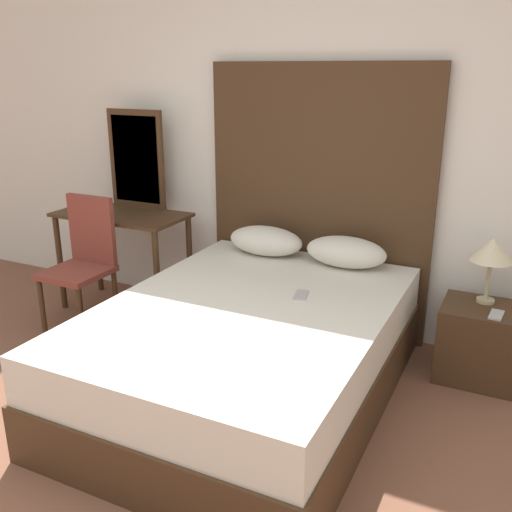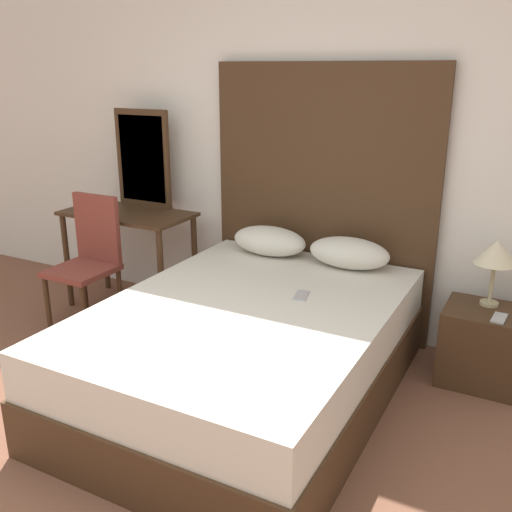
% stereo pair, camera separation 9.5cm
% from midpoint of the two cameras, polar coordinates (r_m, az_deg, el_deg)
% --- Properties ---
extents(wall_back, '(10.00, 0.06, 2.70)m').
position_cam_midpoint_polar(wall_back, '(3.95, 8.00, 11.64)').
color(wall_back, white).
rests_on(wall_back, ground_plane).
extents(bed, '(1.50, 2.08, 0.56)m').
position_cam_midpoint_polar(bed, '(3.26, -0.02, -9.47)').
color(bed, '#422B19').
rests_on(bed, ground_plane).
extents(headboard, '(1.58, 0.05, 1.84)m').
position_cam_midpoint_polar(headboard, '(3.95, 7.26, 5.34)').
color(headboard, '#422B19').
rests_on(headboard, ground_plane).
extents(pillow_left, '(0.53, 0.29, 0.20)m').
position_cam_midpoint_polar(pillow_left, '(3.93, 2.04, 1.52)').
color(pillow_left, silver).
rests_on(pillow_left, bed).
extents(pillow_right, '(0.53, 0.29, 0.20)m').
position_cam_midpoint_polar(pillow_right, '(3.73, 10.01, 0.30)').
color(pillow_right, silver).
rests_on(pillow_right, bed).
extents(phone_on_bed, '(0.10, 0.16, 0.01)m').
position_cam_midpoint_polar(phone_on_bed, '(3.25, 5.38, -3.97)').
color(phone_on_bed, '#B7B7BC').
rests_on(phone_on_bed, bed).
extents(nightstand, '(0.47, 0.41, 0.46)m').
position_cam_midpoint_polar(nightstand, '(3.69, 22.47, -8.30)').
color(nightstand, '#422B19').
rests_on(nightstand, ground_plane).
extents(table_lamp, '(0.24, 0.24, 0.40)m').
position_cam_midpoint_polar(table_lamp, '(3.57, 23.57, 0.19)').
color(table_lamp, tan).
rests_on(table_lamp, nightstand).
extents(phone_on_nightstand, '(0.08, 0.15, 0.01)m').
position_cam_midpoint_polar(phone_on_nightstand, '(3.50, 23.88, -5.70)').
color(phone_on_nightstand, '#B7B7BC').
rests_on(phone_on_nightstand, nightstand).
extents(vanity_desk, '(0.99, 0.50, 0.77)m').
position_cam_midpoint_polar(vanity_desk, '(4.42, -12.05, 2.63)').
color(vanity_desk, '#422B19').
rests_on(vanity_desk, ground_plane).
extents(vanity_mirror, '(0.48, 0.03, 0.74)m').
position_cam_midpoint_polar(vanity_mirror, '(4.49, -10.64, 9.54)').
color(vanity_mirror, '#422B19').
rests_on(vanity_mirror, vanity_desk).
extents(chair, '(0.40, 0.42, 0.96)m').
position_cam_midpoint_polar(chair, '(4.16, -15.72, 0.04)').
color(chair, brown).
rests_on(chair, ground_plane).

